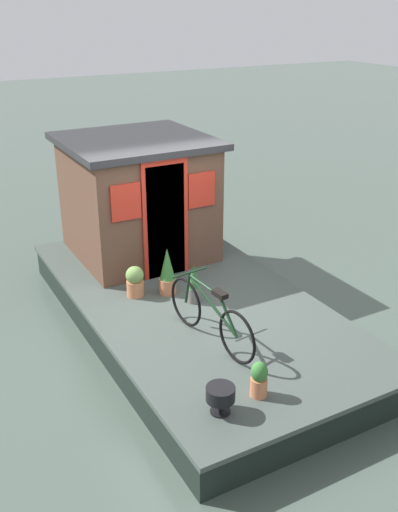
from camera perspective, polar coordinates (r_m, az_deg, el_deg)
ground_plane at (r=8.36m, az=-0.67°, el=-6.97°), size 60.00×60.00×0.00m
houseboat_deck at (r=8.24m, az=-0.67°, el=-5.51°), size 5.83×2.96×0.49m
houseboat_cabin at (r=9.26m, az=-6.01°, el=5.83°), size 2.17×2.19×1.89m
bicycle at (r=6.93m, az=1.10°, el=-5.90°), size 1.66×0.50×0.77m
potted_plant_fern at (r=8.10m, az=-6.32°, el=-2.47°), size 0.25×0.25×0.44m
potted_plant_ivy at (r=6.16m, az=5.93°, el=-11.97°), size 0.18×0.18×0.41m
potted_plant_lavender at (r=7.89m, az=-0.51°, el=-2.79°), size 0.19×0.19×0.55m
potted_plant_thyme at (r=8.08m, az=-3.13°, el=-1.61°), size 0.24×0.24×0.69m
charcoal_grill at (r=5.91m, az=2.13°, el=-13.50°), size 0.30×0.30×0.30m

